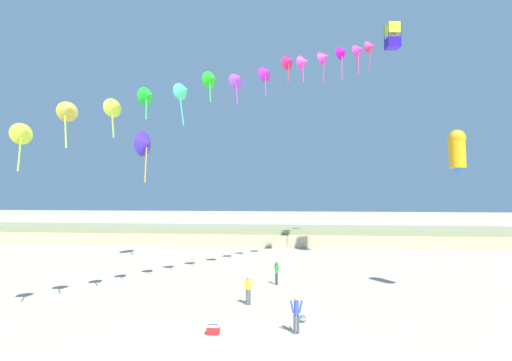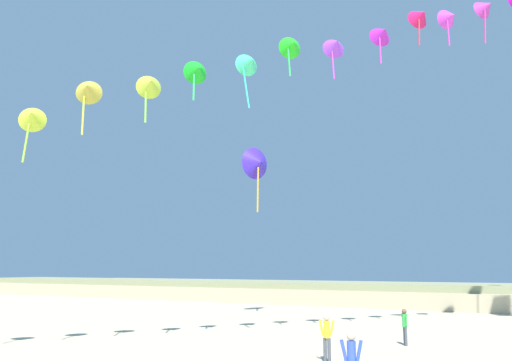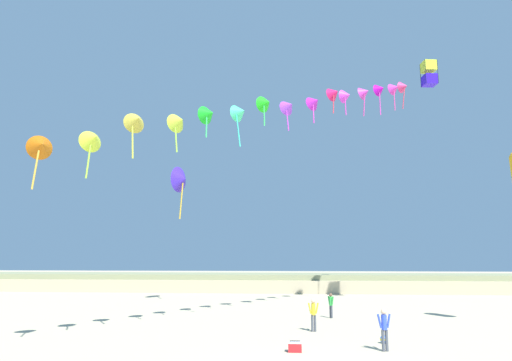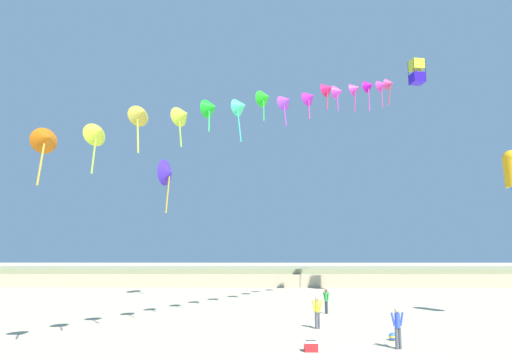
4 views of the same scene
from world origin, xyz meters
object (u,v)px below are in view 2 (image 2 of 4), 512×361
Objects in this scene: person_mid_center at (327,334)px; large_kite_mid_trail at (258,163)px; person_near_right at (405,324)px; person_near_left at (352,360)px.

person_mid_center is 20.36m from large_kite_mid_trail.
person_near_right is 0.34× the size of large_kite_mid_trail.
person_near_left is at bearing -60.29° from person_mid_center.
person_mid_center is (-2.85, 4.99, -0.02)m from person_near_left.
large_kite_mid_trail reaches higher than person_near_right.
person_near_right is at bearing 98.16° from person_near_left.
person_near_left is 0.37× the size of large_kite_mid_trail.
large_kite_mid_trail reaches higher than person_near_left.
person_near_left is at bearing -53.58° from large_kite_mid_trail.
person_near_left is 1.10× the size of person_near_right.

